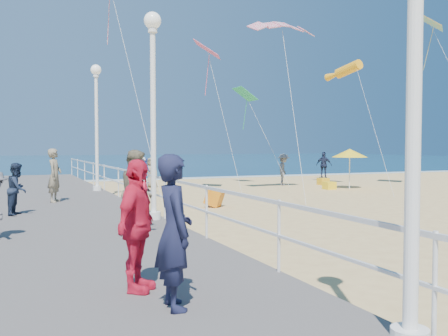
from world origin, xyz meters
name	(u,v)px	position (x,y,z in m)	size (l,w,h in m)	color
ground	(326,222)	(0.00, 0.00, 0.00)	(160.00, 160.00, 0.00)	#E2BE76
ocean	(73,161)	(0.00, 65.00, 0.01)	(160.00, 90.00, 0.05)	#0C304B
surf_line	(150,179)	(0.00, 20.50, 0.03)	(160.00, 1.20, 0.04)	white
boardwalk	(68,233)	(-7.50, 0.00, 0.20)	(5.00, 44.00, 0.40)	#655F5B
railing	(165,186)	(-5.05, 0.00, 1.25)	(0.05, 42.00, 0.55)	white
lamp_post_mid	(153,93)	(-5.35, 0.00, 3.66)	(0.44, 0.44, 5.32)	white
lamp_post_far	(96,114)	(-5.35, 9.00, 3.66)	(0.44, 0.44, 5.32)	white
woman_holding_toddler	(141,185)	(-5.40, 1.10, 1.22)	(0.60, 0.39, 1.63)	white
toddler_held	(145,170)	(-5.25, 1.25, 1.61)	(0.35, 0.27, 0.72)	blue
spectator_0	(174,231)	(-7.02, -6.98, 1.31)	(0.66, 0.43, 1.82)	#171933
spectator_1	(137,192)	(-6.22, -1.83, 1.31)	(0.89, 0.69, 1.82)	#807458
spectator_3	(137,226)	(-7.26, -6.15, 1.27)	(1.02, 0.42, 1.74)	red
spectator_5	(137,191)	(-5.94, -0.62, 1.22)	(1.52, 0.48, 1.64)	#5D5C61
spectator_6	(55,175)	(-7.37, 5.17, 1.31)	(0.66, 0.43, 1.81)	#807358
spectator_7	(17,189)	(-8.58, 2.31, 1.12)	(0.70, 0.55, 1.44)	#192337
beach_walker_a	(284,170)	(5.88, 12.67, 0.92)	(1.19, 0.68, 1.84)	slate
beach_walker_b	(324,165)	(11.66, 16.95, 0.94)	(1.10, 0.46, 1.87)	#1B233D
beach_walker_c	(151,172)	(-1.56, 14.35, 0.83)	(0.81, 0.53, 1.65)	gray
box_kite	(214,199)	(-1.72, 4.72, 0.30)	(0.55, 0.55, 0.60)	#D1450C
beach_umbrella	(350,153)	(7.97, 9.28, 1.91)	(1.90, 1.90, 2.14)	white
beach_chair_left	(329,186)	(6.75, 9.37, 0.20)	(0.55, 0.55, 0.40)	yellow
beach_chair_right	(323,181)	(8.19, 12.02, 0.20)	(0.55, 0.55, 0.40)	yellow
kite_parafoil	(282,24)	(3.17, 8.18, 8.02)	(3.37, 0.90, 0.30)	#C9173E
kite_windsock	(349,69)	(8.69, 10.40, 6.57)	(0.56, 0.56, 2.68)	#FFA415
kite_diamond_pink	(207,49)	(0.10, 10.08, 6.95)	(1.40, 1.40, 0.02)	#F45A80
kite_diamond_multi	(429,21)	(11.63, 7.53, 8.84)	(1.59, 1.59, 0.02)	#19C4DB
kite_diamond_green	(245,94)	(3.94, 13.82, 5.32)	(1.31, 1.31, 0.02)	#25AD60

